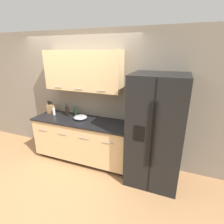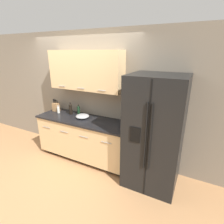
# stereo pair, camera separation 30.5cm
# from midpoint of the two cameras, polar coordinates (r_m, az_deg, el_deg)

# --- Properties ---
(ground_plane) EXTENTS (14.00, 14.00, 0.00)m
(ground_plane) POSITION_cam_midpoint_polar(r_m,az_deg,el_deg) (3.66, -19.70, -19.04)
(ground_plane) COLOR #B27F51
(wall_back) EXTENTS (10.00, 0.39, 2.60)m
(wall_back) POSITION_cam_midpoint_polar(r_m,az_deg,el_deg) (3.74, -12.13, 6.78)
(wall_back) COLOR gray
(wall_back) RESTS_ON ground_plane
(counter_unit) EXTENTS (2.01, 0.64, 0.90)m
(counter_unit) POSITION_cam_midpoint_polar(r_m,az_deg,el_deg) (3.76, -11.94, -8.83)
(counter_unit) COLOR black
(counter_unit) RESTS_ON ground_plane
(refrigerator) EXTENTS (0.87, 0.79, 1.88)m
(refrigerator) POSITION_cam_midpoint_polar(r_m,az_deg,el_deg) (2.98, 11.23, -6.15)
(refrigerator) COLOR black
(refrigerator) RESTS_ON ground_plane
(knife_block) EXTENTS (0.14, 0.11, 0.29)m
(knife_block) POSITION_cam_midpoint_polar(r_m,az_deg,el_deg) (4.13, -21.39, 1.02)
(knife_block) COLOR #A87A4C
(knife_block) RESTS_ON counter_unit
(wine_bottle) EXTENTS (0.07, 0.07, 0.26)m
(wine_bottle) POSITION_cam_midpoint_polar(r_m,az_deg,el_deg) (3.84, -16.69, 0.55)
(wine_bottle) COLOR black
(wine_bottle) RESTS_ON counter_unit
(soap_dispenser) EXTENTS (0.06, 0.06, 0.18)m
(soap_dispenser) POSITION_cam_midpoint_polar(r_m,az_deg,el_deg) (4.00, -20.56, 0.12)
(soap_dispenser) COLOR silver
(soap_dispenser) RESTS_ON counter_unit
(oil_bottle) EXTENTS (0.06, 0.06, 0.22)m
(oil_bottle) POSITION_cam_midpoint_polar(r_m,az_deg,el_deg) (3.78, -14.12, 0.18)
(oil_bottle) COLOR black
(oil_bottle) RESTS_ON counter_unit
(mixing_bowl) EXTENTS (0.27, 0.27, 0.08)m
(mixing_bowl) POSITION_cam_midpoint_polar(r_m,az_deg,el_deg) (3.60, -12.70, -1.73)
(mixing_bowl) COLOR #A3A3A5
(mixing_bowl) RESTS_ON counter_unit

